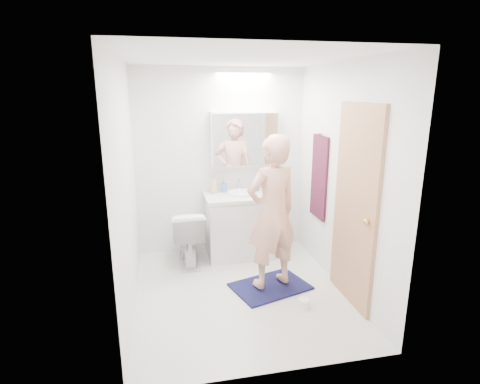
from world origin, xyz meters
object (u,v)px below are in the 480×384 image
object	(u,v)px
soap_bottle_b	(224,186)
toilet_paper_roll	(304,304)
vanity_cabinet	(242,226)
medicine_cabinet	(245,139)
toilet	(187,236)
soap_bottle_a	(214,184)
toothbrush_cup	(256,187)
person	(272,213)

from	to	relation	value
soap_bottle_b	toilet_paper_roll	world-z (taller)	soap_bottle_b
toilet_paper_roll	vanity_cabinet	bearing A→B (deg)	103.30
medicine_cabinet	toilet	size ratio (longest dim) A/B	1.24
medicine_cabinet	soap_bottle_a	bearing A→B (deg)	-171.87
toilet	soap_bottle_a	world-z (taller)	soap_bottle_a
soap_bottle_a	toothbrush_cup	xyz separation A→B (m)	(0.57, 0.01, -0.07)
toilet	soap_bottle_a	bearing A→B (deg)	-145.82
vanity_cabinet	medicine_cabinet	bearing A→B (deg)	70.37
vanity_cabinet	toilet	distance (m)	0.73
vanity_cabinet	person	size ratio (longest dim) A/B	0.55
person	soap_bottle_a	world-z (taller)	person
person	toilet_paper_roll	xyz separation A→B (m)	(0.21, -0.47, -0.82)
toilet	toilet_paper_roll	distance (m)	1.69
medicine_cabinet	toothbrush_cup	world-z (taller)	medicine_cabinet
vanity_cabinet	soap_bottle_b	xyz separation A→B (m)	(-0.21, 0.18, 0.51)
toilet	medicine_cabinet	bearing A→B (deg)	-158.91
vanity_cabinet	toilet_paper_roll	world-z (taller)	vanity_cabinet
medicine_cabinet	person	xyz separation A→B (m)	(0.05, -1.15, -0.63)
medicine_cabinet	soap_bottle_b	distance (m)	0.66
toilet	soap_bottle_a	size ratio (longest dim) A/B	2.92
vanity_cabinet	toilet	xyz separation A→B (m)	(-0.72, -0.11, -0.04)
vanity_cabinet	toilet_paper_roll	bearing A→B (deg)	-76.70
vanity_cabinet	toilet_paper_roll	distance (m)	1.48
soap_bottle_b	vanity_cabinet	bearing A→B (deg)	-41.03
medicine_cabinet	toilet_paper_roll	size ratio (longest dim) A/B	8.00
toothbrush_cup	toilet_paper_roll	bearing A→B (deg)	-85.93
soap_bottle_b	soap_bottle_a	bearing A→B (deg)	-167.74
soap_bottle_b	toothbrush_cup	xyz separation A→B (m)	(0.43, -0.02, -0.03)
medicine_cabinet	soap_bottle_a	distance (m)	0.70
soap_bottle_b	toothbrush_cup	bearing A→B (deg)	-2.68
soap_bottle_b	toilet_paper_roll	bearing A→B (deg)	-71.22
soap_bottle_b	toothbrush_cup	size ratio (longest dim) A/B	1.49
toilet	soap_bottle_a	distance (m)	0.75
soap_bottle_b	person	bearing A→B (deg)	-73.64
toilet	soap_bottle_a	xyz separation A→B (m)	(0.37, 0.27, 0.59)
vanity_cabinet	medicine_cabinet	distance (m)	1.13
vanity_cabinet	person	world-z (taller)	person
toilet	vanity_cabinet	bearing A→B (deg)	-172.10
soap_bottle_b	toilet_paper_roll	xyz separation A→B (m)	(0.54, -1.59, -0.85)
vanity_cabinet	medicine_cabinet	world-z (taller)	medicine_cabinet
person	soap_bottle_a	distance (m)	1.18
toilet_paper_roll	person	bearing A→B (deg)	114.24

